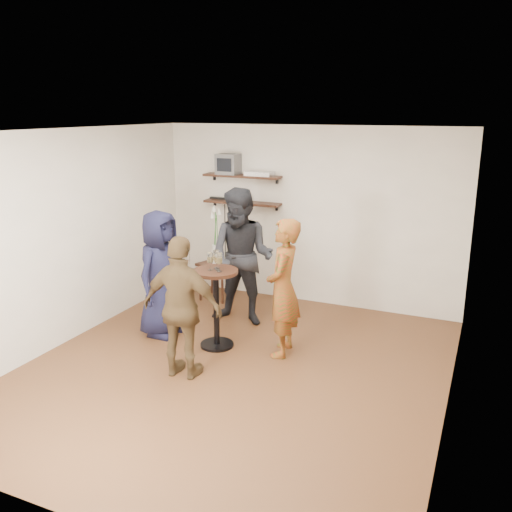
{
  "coord_description": "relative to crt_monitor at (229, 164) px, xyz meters",
  "views": [
    {
      "loc": [
        2.45,
        -4.92,
        2.82
      ],
      "look_at": [
        0.1,
        0.4,
        1.23
      ],
      "focal_mm": 38.0,
      "sensor_mm": 36.0,
      "label": 1
    }
  ],
  "objects": [
    {
      "name": "room",
      "position": [
        1.22,
        -2.38,
        -0.72
      ],
      "size": [
        4.58,
        5.08,
        2.68
      ],
      "color": "#4B2B18",
      "rests_on": "ground"
    },
    {
      "name": "shelf_upper",
      "position": [
        0.22,
        0.0,
        -0.17
      ],
      "size": [
        1.2,
        0.25,
        0.04
      ],
      "primitive_type": "cube",
      "color": "black",
      "rests_on": "room"
    },
    {
      "name": "shelf_lower",
      "position": [
        0.22,
        0.0,
        -0.57
      ],
      "size": [
        1.2,
        0.25,
        0.04
      ],
      "primitive_type": "cube",
      "color": "black",
      "rests_on": "room"
    },
    {
      "name": "crt_monitor",
      "position": [
        0.0,
        0.0,
        0.0
      ],
      "size": [
        0.32,
        0.3,
        0.3
      ],
      "primitive_type": "cube",
      "color": "#59595B",
      "rests_on": "shelf_upper"
    },
    {
      "name": "dvd_deck",
      "position": [
        0.5,
        0.0,
        -0.12
      ],
      "size": [
        0.4,
        0.24,
        0.06
      ],
      "primitive_type": "cube",
      "color": "silver",
      "rests_on": "shelf_upper"
    },
    {
      "name": "radio",
      "position": [
        0.23,
        0.0,
        -0.5
      ],
      "size": [
        0.22,
        0.1,
        0.1
      ],
      "primitive_type": "cube",
      "color": "black",
      "rests_on": "shelf_lower"
    },
    {
      "name": "power_strip",
      "position": [
        -0.2,
        0.05,
        -0.54
      ],
      "size": [
        0.3,
        0.05,
        0.03
      ],
      "primitive_type": "cube",
      "color": "black",
      "rests_on": "shelf_lower"
    },
    {
      "name": "side_table",
      "position": [
        -0.05,
        -0.34,
        -1.55
      ],
      "size": [
        0.59,
        0.59,
        0.56
      ],
      "rotation": [
        0.0,
        0.0,
        -0.33
      ],
      "color": "black",
      "rests_on": "room"
    },
    {
      "name": "vase_lilies",
      "position": [
        -0.06,
        -0.34,
        -1.17
      ],
      "size": [
        0.19,
        0.19,
        0.92
      ],
      "rotation": [
        0.0,
        0.0,
        -0.33
      ],
      "color": "silver",
      "rests_on": "side_table"
    },
    {
      "name": "drinks_table",
      "position": [
        0.75,
        -1.88,
        -1.39
      ],
      "size": [
        0.53,
        0.53,
        0.97
      ],
      "color": "black",
      "rests_on": "room"
    },
    {
      "name": "wine_glass_fl",
      "position": [
        0.7,
        -1.92,
        -0.9
      ],
      "size": [
        0.07,
        0.07,
        0.21
      ],
      "color": "silver",
      "rests_on": "drinks_table"
    },
    {
      "name": "wine_glass_fr",
      "position": [
        0.82,
        -1.92,
        -0.89
      ],
      "size": [
        0.07,
        0.07,
        0.22
      ],
      "color": "silver",
      "rests_on": "drinks_table"
    },
    {
      "name": "wine_glass_bl",
      "position": [
        0.73,
        -1.81,
        -0.9
      ],
      "size": [
        0.07,
        0.07,
        0.22
      ],
      "color": "silver",
      "rests_on": "drinks_table"
    },
    {
      "name": "wine_glass_br",
      "position": [
        0.77,
        -1.87,
        -0.91
      ],
      "size": [
        0.07,
        0.07,
        0.2
      ],
      "color": "silver",
      "rests_on": "drinks_table"
    },
    {
      "name": "person_plaid",
      "position": [
        1.56,
        -1.74,
        -1.2
      ],
      "size": [
        0.48,
        0.65,
        1.63
      ],
      "primitive_type": "imported",
      "rotation": [
        0.0,
        0.0,
        -1.4
      ],
      "color": "red",
      "rests_on": "room"
    },
    {
      "name": "person_dark",
      "position": [
        0.71,
        -1.06,
        -1.1
      ],
      "size": [
        0.92,
        0.74,
        1.84
      ],
      "primitive_type": "imported",
      "rotation": [
        0.0,
        0.0,
        0.05
      ],
      "color": "black",
      "rests_on": "room"
    },
    {
      "name": "person_navy",
      "position": [
        -0.06,
        -1.82,
        -1.21
      ],
      "size": [
        0.57,
        0.83,
        1.62
      ],
      "primitive_type": "imported",
      "rotation": [
        0.0,
        0.0,
        1.5
      ],
      "color": "black",
      "rests_on": "room"
    },
    {
      "name": "person_brown",
      "position": [
        0.78,
        -2.7,
        -1.24
      ],
      "size": [
        0.93,
        0.42,
        1.56
      ],
      "primitive_type": "imported",
      "rotation": [
        0.0,
        0.0,
        3.18
      ],
      "color": "#4F3B22",
      "rests_on": "room"
    }
  ]
}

